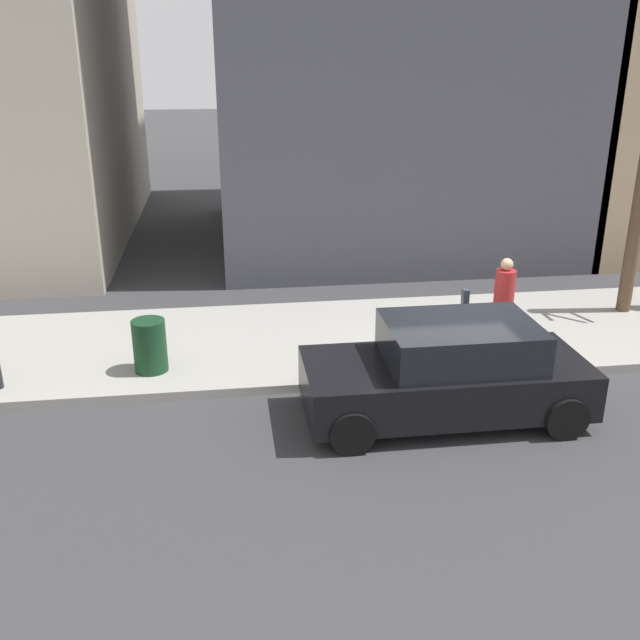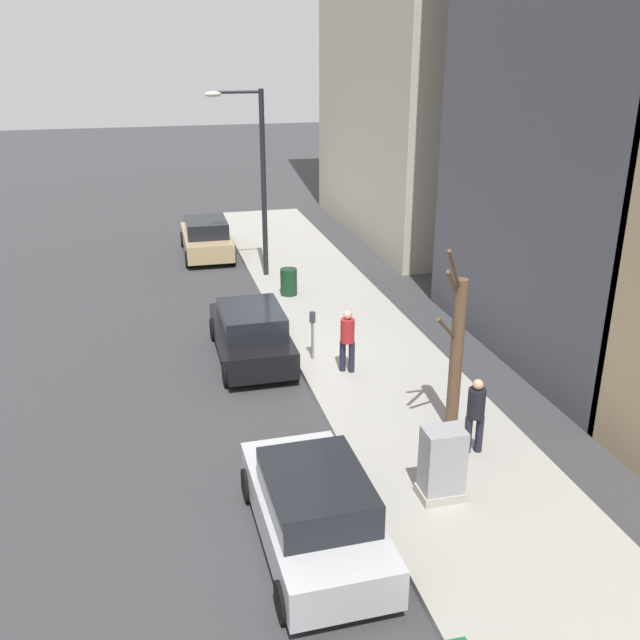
% 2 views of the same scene
% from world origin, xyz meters
% --- Properties ---
extents(ground_plane, '(120.00, 120.00, 0.00)m').
position_xyz_m(ground_plane, '(0.00, 0.00, 0.00)').
color(ground_plane, '#38383A').
extents(sidewalk, '(4.00, 36.00, 0.15)m').
position_xyz_m(sidewalk, '(2.00, 0.00, 0.07)').
color(sidewalk, '#9E9B93').
rests_on(sidewalk, ground).
extents(parked_car_black, '(1.94, 4.21, 1.52)m').
position_xyz_m(parked_car_black, '(-1.08, 0.52, 0.74)').
color(parked_car_black, black).
rests_on(parked_car_black, ground).
extents(parking_meter, '(0.14, 0.10, 1.35)m').
position_xyz_m(parking_meter, '(0.45, -0.21, 0.98)').
color(parking_meter, slate).
rests_on(parking_meter, sidewalk).
extents(bare_tree, '(0.99, 1.21, 4.25)m').
position_xyz_m(bare_tree, '(2.57, -4.47, 2.00)').
color(bare_tree, brown).
rests_on(bare_tree, sidewalk).
extents(trash_bin, '(0.56, 0.56, 0.90)m').
position_xyz_m(trash_bin, '(0.90, 5.06, 0.60)').
color(trash_bin, '#14381E').
rests_on(trash_bin, sidewalk).
extents(pedestrian_midblock, '(0.37, 0.36, 1.66)m').
position_xyz_m(pedestrian_midblock, '(1.13, -1.18, 1.09)').
color(pedestrian_midblock, '#1E1E2D').
rests_on(pedestrian_midblock, sidewalk).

